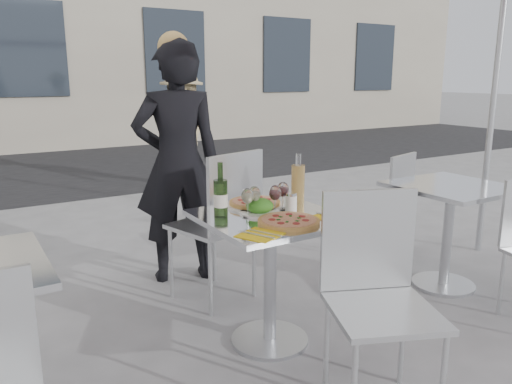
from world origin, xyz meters
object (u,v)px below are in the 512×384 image
woman_diner (178,164)px  wineglass_red_a (275,194)px  pedestrian_b (183,128)px  napkin_left (260,235)px  wineglass_white_b (254,195)px  chair_far (223,215)px  napkin_right (333,217)px  side_table_right (449,214)px  main_table (270,252)px  chair_near (376,283)px  carafe (298,182)px  side_chair_rfar (389,196)px  wine_bottle (221,196)px  pizza_near (289,221)px  pizza_far (255,203)px  wineglass_white_a (248,197)px  sugar_shaker (291,202)px  salad_plate (260,207)px  wineglass_red_b (283,190)px

woman_diner → wineglass_red_a: bearing=110.1°
pedestrian_b → napkin_left: bearing=-13.2°
wineglass_white_b → wineglass_red_a: size_ratio=1.00×
chair_far → wineglass_red_a: chair_far is taller
chair_far → napkin_right: size_ratio=5.10×
side_table_right → main_table: bearing=180.0°
chair_near → woman_diner: bearing=118.5°
chair_far → wineglass_white_b: size_ratio=6.49×
side_table_right → woman_diner: woman_diner is taller
main_table → chair_near: (0.13, -0.67, 0.04)m
carafe → wineglass_red_a: 0.30m
side_chair_rfar → napkin_left: side_chair_rfar is taller
side_chair_rfar → wine_bottle: (-1.86, -0.56, 0.35)m
main_table → pizza_near: bearing=-89.3°
pizza_near → napkin_left: pizza_near is taller
napkin_left → napkin_right: size_ratio=1.19×
pizza_far → napkin_right: size_ratio=1.68×
napkin_right → napkin_left: bearing=-178.9°
main_table → pedestrian_b: size_ratio=0.47×
wineglass_white_a → pedestrian_b: bearing=71.3°
sugar_shaker → chair_near: bearing=-91.2°
side_chair_rfar → sugar_shaker: 1.65m
chair_near → sugar_shaker: bearing=111.6°
wine_bottle → wineglass_red_a: 0.30m
side_table_right → sugar_shaker: (-1.36, 0.01, 0.26)m
side_chair_rfar → salad_plate: bearing=4.8°
carafe → wineglass_red_a: size_ratio=1.84×
side_chair_rfar → pedestrian_b: size_ratio=0.55×
pedestrian_b → pizza_near: (-1.24, -4.24, -0.04)m
woman_diner → napkin_right: (0.32, -1.35, -0.11)m
pedestrian_b → wineglass_red_a: bearing=-10.9°
pedestrian_b → napkin_right: (-0.98, -4.28, -0.05)m
side_table_right → chair_near: (-1.37, -0.67, 0.04)m
side_table_right → pizza_far: (-1.47, 0.21, 0.23)m
wineglass_white_a → wineglass_red_b: 0.25m
wineglass_white_b → pedestrian_b: bearing=71.9°
chair_far → carafe: bearing=108.2°
wineglass_red_a → pizza_far: bearing=94.7°
pedestrian_b → wine_bottle: 4.23m
chair_far → carafe: size_ratio=3.53×
side_chair_rfar → wineglass_white_b: (-1.68, -0.62, 0.34)m
chair_far → chair_near: size_ratio=1.04×
chair_near → wine_bottle: size_ratio=3.32×
chair_far → pedestrian_b: bearing=-125.2°
wineglass_white_b → wineglass_red_b: bearing=3.2°
chair_far → wineglass_white_a: (-0.14, -0.56, 0.25)m
chair_far → salad_plate: bearing=68.5°
pizza_near → wineglass_red_a: size_ratio=2.02×
pedestrian_b → napkin_left: 4.58m
side_chair_rfar → napkin_left: size_ratio=3.66×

